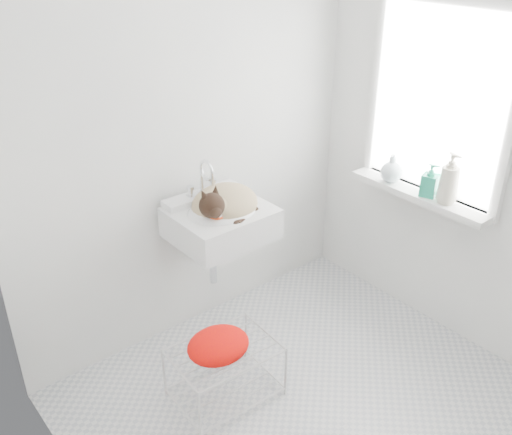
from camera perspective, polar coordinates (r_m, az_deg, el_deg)
floor at (r=3.11m, az=5.42°, el=-18.23°), size 2.20×2.00×0.02m
back_wall at (r=3.11m, az=-6.67°, el=9.12°), size 2.20×0.02×2.50m
right_wall at (r=3.22m, az=20.75°, el=8.18°), size 0.02×2.00×2.50m
left_wall at (r=1.84m, az=-18.12°, el=-5.94°), size 0.02×2.00×2.50m
window_glass at (r=3.28m, az=17.92°, el=10.80°), size 0.01×0.80×1.00m
window_frame at (r=3.26m, az=17.77°, el=10.76°), size 0.04×0.90×1.10m
windowsill at (r=3.39m, az=15.95°, el=2.22°), size 0.16×0.88×0.04m
sink at (r=3.06m, az=-3.58°, el=0.84°), size 0.51×0.45×0.21m
faucet at (r=3.13m, az=-5.61°, el=4.27°), size 0.19×0.13×0.19m
cat at (r=3.04m, az=-3.20°, el=1.46°), size 0.42×0.35×0.25m
wire_rack at (r=3.06m, az=-3.12°, el=-15.22°), size 0.54×0.39×0.31m
towel at (r=2.89m, az=-3.77°, el=-13.18°), size 0.35×0.27×0.13m
bottle_a at (r=3.29m, az=18.39°, el=1.43°), size 0.11×0.11×0.24m
bottle_b at (r=3.35m, az=16.78°, el=2.10°), size 0.11×0.11×0.19m
bottle_c at (r=3.48m, az=13.27°, el=3.59°), size 0.17×0.17×0.17m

